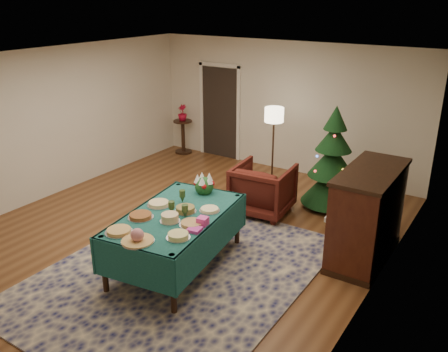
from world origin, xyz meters
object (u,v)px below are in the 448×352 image
Objects in this scene: buffet_table at (176,225)px; christmas_tree at (332,163)px; side_table at (183,137)px; potted_plant at (182,116)px; gift_box at (203,221)px; piano at (367,216)px; floor_lamp at (274,119)px; armchair at (263,187)px.

christmas_tree is (1.03, 3.04, 0.18)m from buffet_table.
potted_plant is (0.00, 0.00, 0.51)m from side_table.
buffet_table is 1.20× the size of christmas_tree.
christmas_tree is (4.05, -1.01, -0.07)m from potted_plant.
christmas_tree is at bearing -13.98° from side_table.
gift_box is 0.16× the size of side_table.
gift_box is 0.08× the size of piano.
potted_plant reaches higher than buffet_table.
christmas_tree reaches higher than piano.
floor_lamp reaches higher than gift_box.
piano reaches higher than armchair.
armchair is at bearing 85.88° from buffet_table.
armchair reaches higher than gift_box.
gift_box is at bearing -99.88° from christmas_tree.
floor_lamp is at bearing 95.98° from buffet_table.
buffet_table is 2.81× the size of side_table.
armchair reaches higher than buffet_table.
buffet_table is 5.06m from potted_plant.
side_table is at bearing 126.72° from buffet_table.
buffet_table is at bearing -141.52° from piano.
floor_lamp reaches higher than armchair.
christmas_tree is (0.54, 3.10, -0.03)m from gift_box.
armchair is 2.57× the size of potted_plant.
side_table is at bearing 180.00° from potted_plant.
piano is at bearing 159.66° from armchair.
floor_lamp is 0.83× the size of christmas_tree.
floor_lamp reaches higher than side_table.
gift_box is 0.08× the size of floor_lamp.
armchair is 3.69m from side_table.
gift_box is 5.41m from potted_plant.
buffet_table is 0.54m from gift_box.
floor_lamp is (-0.86, 3.58, 0.44)m from gift_box.
floor_lamp is 2.73m from potted_plant.
potted_plant is at bearing 166.02° from christmas_tree.
christmas_tree reaches higher than armchair.
piano is at bearing -52.46° from christmas_tree.
floor_lamp is 0.98× the size of piano.
buffet_table is 2.67m from piano.
buffet_table is at bearing 80.44° from armchair.
potted_plant is (-3.02, 4.05, 0.25)m from buffet_table.
buffet_table is at bearing -53.28° from side_table.
floor_lamp is at bearing -11.23° from potted_plant.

